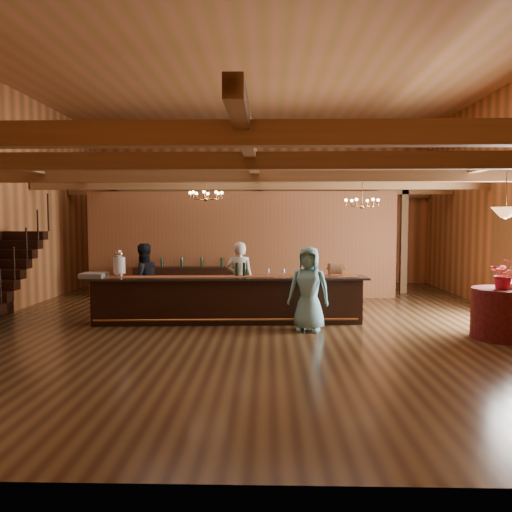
{
  "coord_description": "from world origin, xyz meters",
  "views": [
    {
      "loc": [
        0.29,
        -11.08,
        2.24
      ],
      "look_at": [
        0.01,
        0.42,
        1.43
      ],
      "focal_mm": 35.0,
      "sensor_mm": 36.0,
      "label": 1
    }
  ],
  "objects_px": {
    "chandelier_right": "(362,202)",
    "bartender": "(240,279)",
    "guest": "(309,289)",
    "staff_second": "(143,280)",
    "round_table": "(502,314)",
    "raffle_drum": "(335,269)",
    "pendant_lamp": "(505,212)",
    "tasting_bar": "(228,300)",
    "beverage_dispenser": "(119,264)",
    "chandelier_left": "(206,195)",
    "floor_plant": "(304,277)",
    "backbar_shelf": "(192,283)"
  },
  "relations": [
    {
      "from": "chandelier_left",
      "to": "guest",
      "type": "height_order",
      "value": "chandelier_left"
    },
    {
      "from": "staff_second",
      "to": "pendant_lamp",
      "type": "bearing_deg",
      "value": 129.44
    },
    {
      "from": "tasting_bar",
      "to": "bartender",
      "type": "height_order",
      "value": "bartender"
    },
    {
      "from": "raffle_drum",
      "to": "chandelier_right",
      "type": "height_order",
      "value": "chandelier_right"
    },
    {
      "from": "guest",
      "to": "floor_plant",
      "type": "relative_size",
      "value": 1.52
    },
    {
      "from": "staff_second",
      "to": "floor_plant",
      "type": "xyz_separation_m",
      "value": [
        3.99,
        3.25,
        -0.29
      ]
    },
    {
      "from": "backbar_shelf",
      "to": "staff_second",
      "type": "xyz_separation_m",
      "value": [
        -0.74,
        -2.66,
        0.4
      ]
    },
    {
      "from": "chandelier_left",
      "to": "guest",
      "type": "bearing_deg",
      "value": -39.94
    },
    {
      "from": "tasting_bar",
      "to": "round_table",
      "type": "distance_m",
      "value": 5.5
    },
    {
      "from": "bartender",
      "to": "floor_plant",
      "type": "bearing_deg",
      "value": -113.71
    },
    {
      "from": "chandelier_left",
      "to": "staff_second",
      "type": "bearing_deg",
      "value": -159.52
    },
    {
      "from": "staff_second",
      "to": "floor_plant",
      "type": "bearing_deg",
      "value": -176.16
    },
    {
      "from": "chandelier_left",
      "to": "pendant_lamp",
      "type": "distance_m",
      "value": 6.49
    },
    {
      "from": "bartender",
      "to": "pendant_lamp",
      "type": "bearing_deg",
      "value": 162.7
    },
    {
      "from": "bartender",
      "to": "guest",
      "type": "distance_m",
      "value": 2.15
    },
    {
      "from": "staff_second",
      "to": "bartender",
      "type": "bearing_deg",
      "value": 147.83
    },
    {
      "from": "chandelier_right",
      "to": "staff_second",
      "type": "bearing_deg",
      "value": -174.71
    },
    {
      "from": "tasting_bar",
      "to": "round_table",
      "type": "relative_size",
      "value": 5.52
    },
    {
      "from": "chandelier_right",
      "to": "bartender",
      "type": "height_order",
      "value": "chandelier_right"
    },
    {
      "from": "chandelier_right",
      "to": "floor_plant",
      "type": "height_order",
      "value": "chandelier_right"
    },
    {
      "from": "tasting_bar",
      "to": "bartender",
      "type": "relative_size",
      "value": 3.49
    },
    {
      "from": "tasting_bar",
      "to": "round_table",
      "type": "xyz_separation_m",
      "value": [
        5.33,
        -1.35,
        -0.04
      ]
    },
    {
      "from": "chandelier_left",
      "to": "chandelier_right",
      "type": "distance_m",
      "value": 3.74
    },
    {
      "from": "beverage_dispenser",
      "to": "chandelier_left",
      "type": "bearing_deg",
      "value": 35.92
    },
    {
      "from": "staff_second",
      "to": "floor_plant",
      "type": "relative_size",
      "value": 1.52
    },
    {
      "from": "backbar_shelf",
      "to": "pendant_lamp",
      "type": "height_order",
      "value": "pendant_lamp"
    },
    {
      "from": "raffle_drum",
      "to": "chandelier_right",
      "type": "xyz_separation_m",
      "value": [
        0.75,
        1.05,
        1.49
      ]
    },
    {
      "from": "chandelier_right",
      "to": "pendant_lamp",
      "type": "xyz_separation_m",
      "value": [
        2.22,
        -2.48,
        -0.28
      ]
    },
    {
      "from": "chandelier_left",
      "to": "chandelier_right",
      "type": "xyz_separation_m",
      "value": [
        3.73,
        -0.06,
        -0.18
      ]
    },
    {
      "from": "tasting_bar",
      "to": "staff_second",
      "type": "distance_m",
      "value": 2.18
    },
    {
      "from": "bartender",
      "to": "staff_second",
      "type": "height_order",
      "value": "bartender"
    },
    {
      "from": "tasting_bar",
      "to": "chandelier_left",
      "type": "xyz_separation_m",
      "value": [
        -0.62,
        1.19,
        2.35
      ]
    },
    {
      "from": "raffle_drum",
      "to": "pendant_lamp",
      "type": "height_order",
      "value": "pendant_lamp"
    },
    {
      "from": "bartender",
      "to": "guest",
      "type": "bearing_deg",
      "value": 139.52
    },
    {
      "from": "chandelier_left",
      "to": "floor_plant",
      "type": "bearing_deg",
      "value": 46.71
    },
    {
      "from": "beverage_dispenser",
      "to": "bartender",
      "type": "xyz_separation_m",
      "value": [
        2.58,
        0.86,
        -0.43
      ]
    },
    {
      "from": "raffle_drum",
      "to": "floor_plant",
      "type": "bearing_deg",
      "value": 96.2
    },
    {
      "from": "chandelier_left",
      "to": "staff_second",
      "type": "xyz_separation_m",
      "value": [
        -1.43,
        -0.53,
        -2.0
      ]
    },
    {
      "from": "raffle_drum",
      "to": "bartender",
      "type": "relative_size",
      "value": 0.19
    },
    {
      "from": "round_table",
      "to": "chandelier_left",
      "type": "distance_m",
      "value": 6.89
    },
    {
      "from": "guest",
      "to": "chandelier_left",
      "type": "bearing_deg",
      "value": 156.39
    },
    {
      "from": "staff_second",
      "to": "round_table",
      "type": "bearing_deg",
      "value": 129.44
    },
    {
      "from": "raffle_drum",
      "to": "staff_second",
      "type": "relative_size",
      "value": 0.2
    },
    {
      "from": "raffle_drum",
      "to": "floor_plant",
      "type": "xyz_separation_m",
      "value": [
        -0.42,
        3.83,
        -0.63
      ]
    },
    {
      "from": "backbar_shelf",
      "to": "chandelier_left",
      "type": "distance_m",
      "value": 3.28
    },
    {
      "from": "bartender",
      "to": "beverage_dispenser",
      "type": "bearing_deg",
      "value": 23.75
    },
    {
      "from": "chandelier_left",
      "to": "bartender",
      "type": "bearing_deg",
      "value": -26.25
    },
    {
      "from": "raffle_drum",
      "to": "guest",
      "type": "height_order",
      "value": "guest"
    },
    {
      "from": "guest",
      "to": "raffle_drum",
      "type": "bearing_deg",
      "value": 68.51
    },
    {
      "from": "beverage_dispenser",
      "to": "raffle_drum",
      "type": "bearing_deg",
      "value": 1.98
    }
  ]
}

